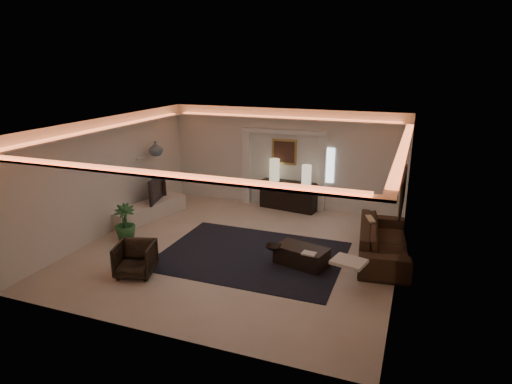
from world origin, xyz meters
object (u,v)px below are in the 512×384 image
(coffee_table, at_px, (302,256))
(armchair, at_px, (135,259))
(console, at_px, (289,196))
(sofa, at_px, (383,241))

(coffee_table, relative_size, armchair, 1.44)
(coffee_table, height_order, armchair, armchair)
(console, height_order, sofa, console)
(console, relative_size, armchair, 2.21)
(coffee_table, bearing_deg, console, 125.76)
(sofa, bearing_deg, armchair, 113.20)
(sofa, distance_m, armchair, 5.34)
(sofa, distance_m, coffee_table, 1.89)
(console, bearing_deg, coffee_table, -61.19)
(coffee_table, bearing_deg, sofa, 47.67)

